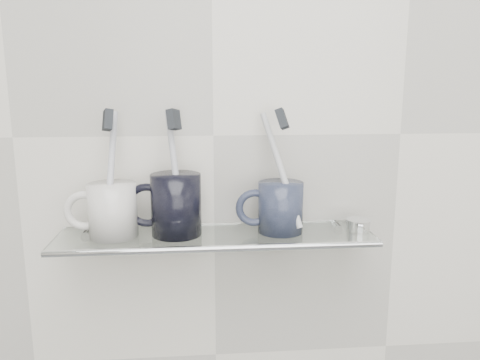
{
  "coord_description": "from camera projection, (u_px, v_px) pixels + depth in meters",
  "views": [
    {
      "loc": [
        -0.02,
        0.33,
        1.33
      ],
      "look_at": [
        0.04,
        1.04,
        1.19
      ],
      "focal_mm": 35.0,
      "sensor_mm": 36.0,
      "label": 1
    }
  ],
  "objects": [
    {
      "name": "wall_back",
      "position": [
        213.0,
        136.0,
        0.77
      ],
      "size": [
        2.5,
        0.0,
        2.5
      ],
      "primitive_type": "plane",
      "rotation": [
        1.57,
        0.0,
        0.0
      ],
      "color": "silver",
      "rests_on": "ground"
    },
    {
      "name": "shelf_glass",
      "position": [
        216.0,
        237.0,
        0.74
      ],
      "size": [
        0.5,
        0.12,
        0.01
      ],
      "primitive_type": "cube",
      "color": "silver",
      "rests_on": "wall_back"
    },
    {
      "name": "shelf_rail",
      "position": [
        217.0,
        249.0,
        0.69
      ],
      "size": [
        0.5,
        0.01,
        0.01
      ],
      "primitive_type": "cylinder",
      "rotation": [
        0.0,
        1.57,
        0.0
      ],
      "color": "silver",
      "rests_on": "shelf_glass"
    },
    {
      "name": "bracket_left",
      "position": [
        88.0,
        237.0,
        0.77
      ],
      "size": [
        0.02,
        0.03,
        0.02
      ],
      "primitive_type": "cylinder",
      "rotation": [
        1.57,
        0.0,
        0.0
      ],
      "color": "silver",
      "rests_on": "wall_back"
    },
    {
      "name": "bracket_right",
      "position": [
        336.0,
        231.0,
        0.81
      ],
      "size": [
        0.02,
        0.03,
        0.02
      ],
      "primitive_type": "cylinder",
      "rotation": [
        1.57,
        0.0,
        0.0
      ],
      "color": "silver",
      "rests_on": "wall_back"
    },
    {
      "name": "mug_left",
      "position": [
        113.0,
        210.0,
        0.72
      ],
      "size": [
        0.09,
        0.09,
        0.08
      ],
      "primitive_type": "cylinder",
      "rotation": [
        0.0,
        0.0,
        -0.17
      ],
      "color": "silver",
      "rests_on": "shelf_glass"
    },
    {
      "name": "mug_left_handle",
      "position": [
        84.0,
        211.0,
        0.72
      ],
      "size": [
        0.06,
        0.01,
        0.06
      ],
      "primitive_type": "torus",
      "rotation": [
        1.57,
        0.0,
        0.0
      ],
      "color": "silver",
      "rests_on": "mug_left"
    },
    {
      "name": "toothbrush_left",
      "position": [
        111.0,
        173.0,
        0.71
      ],
      "size": [
        0.03,
        0.07,
        0.19
      ],
      "primitive_type": "cylinder",
      "rotation": [
        -0.26,
        0.16,
        0.33
      ],
      "color": "#B8B9C7",
      "rests_on": "mug_left"
    },
    {
      "name": "bristles_left",
      "position": [
        108.0,
        120.0,
        0.7
      ],
      "size": [
        0.02,
        0.03,
        0.04
      ],
      "primitive_type": "cube",
      "rotation": [
        -0.26,
        0.16,
        0.33
      ],
      "color": "#202327",
      "rests_on": "toothbrush_left"
    },
    {
      "name": "mug_center",
      "position": [
        176.0,
        205.0,
        0.73
      ],
      "size": [
        0.09,
        0.09,
        0.1
      ],
      "primitive_type": "cylinder",
      "rotation": [
        0.0,
        0.0,
        0.11
      ],
      "color": "black",
      "rests_on": "shelf_glass"
    },
    {
      "name": "mug_center_handle",
      "position": [
        147.0,
        205.0,
        0.73
      ],
      "size": [
        0.07,
        0.01,
        0.07
      ],
      "primitive_type": "torus",
      "rotation": [
        1.57,
        0.0,
        0.0
      ],
      "color": "black",
      "rests_on": "mug_center"
    },
    {
      "name": "toothbrush_center",
      "position": [
        175.0,
        172.0,
        0.72
      ],
      "size": [
        0.03,
        0.06,
        0.19
      ],
      "primitive_type": "cylinder",
      "rotation": [
        -0.18,
        -0.21,
        -0.45
      ],
      "color": "#AAACB7",
      "rests_on": "mug_center"
    },
    {
      "name": "bristles_center",
      "position": [
        174.0,
        120.0,
        0.7
      ],
      "size": [
        0.02,
        0.03,
        0.04
      ],
      "primitive_type": "cube",
      "rotation": [
        -0.18,
        -0.21,
        -0.45
      ],
      "color": "#202327",
      "rests_on": "toothbrush_center"
    },
    {
      "name": "mug_right",
      "position": [
        281.0,
        207.0,
        0.75
      ],
      "size": [
        0.1,
        0.1,
        0.08
      ],
      "primitive_type": "cylinder",
      "rotation": [
        0.0,
        0.0,
        0.42
      ],
      "color": "black",
      "rests_on": "shelf_glass"
    },
    {
      "name": "mug_right_handle",
      "position": [
        254.0,
        208.0,
        0.74
      ],
      "size": [
        0.06,
        0.01,
        0.06
      ],
      "primitive_type": "torus",
      "rotation": [
        1.57,
        0.0,
        0.0
      ],
      "color": "black",
      "rests_on": "mug_right"
    },
    {
      "name": "toothbrush_right",
      "position": [
        281.0,
        170.0,
        0.73
      ],
      "size": [
        0.06,
        0.07,
        0.18
      ],
      "primitive_type": "cylinder",
      "rotation": [
        -0.24,
        -0.36,
        -0.25
      ],
      "color": "silver",
      "rests_on": "mug_right"
    },
    {
      "name": "bristles_right",
      "position": [
        282.0,
        119.0,
        0.72
      ],
      "size": [
        0.03,
        0.03,
        0.04
      ],
      "primitive_type": "cube",
      "rotation": [
        -0.24,
        -0.36,
        -0.25
      ],
      "color": "#202327",
      "rests_on": "toothbrush_right"
    },
    {
      "name": "chrome_cap",
      "position": [
        359.0,
        224.0,
        0.76
      ],
      "size": [
        0.04,
        0.04,
        0.02
      ],
      "primitive_type": "cylinder",
      "color": "silver",
      "rests_on": "shelf_glass"
    }
  ]
}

